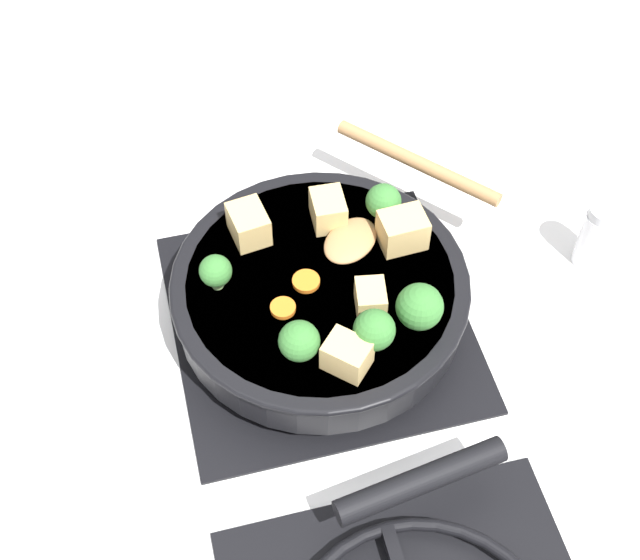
# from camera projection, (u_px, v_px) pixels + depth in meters

# --- Properties ---
(ground_plane) EXTENTS (2.40, 2.40, 0.00)m
(ground_plane) POSITION_uv_depth(u_px,v_px,m) (320.00, 322.00, 0.96)
(ground_plane) COLOR white
(front_burner_grate) EXTENTS (0.31, 0.31, 0.03)m
(front_burner_grate) POSITION_uv_depth(u_px,v_px,m) (320.00, 316.00, 0.95)
(front_burner_grate) COLOR black
(front_burner_grate) RESTS_ON ground_plane
(skillet_pan) EXTENTS (0.31, 0.40, 0.05)m
(skillet_pan) POSITION_uv_depth(u_px,v_px,m) (321.00, 294.00, 0.91)
(skillet_pan) COLOR black
(skillet_pan) RESTS_ON front_burner_grate
(wooden_spoon) EXTENTS (0.22, 0.21, 0.02)m
(wooden_spoon) POSITION_uv_depth(u_px,v_px,m) (387.00, 198.00, 0.96)
(wooden_spoon) COLOR #A87A4C
(wooden_spoon) RESTS_ON skillet_pan
(tofu_cube_center_large) EXTENTS (0.03, 0.04, 0.03)m
(tofu_cube_center_large) POSITION_uv_depth(u_px,v_px,m) (371.00, 299.00, 0.87)
(tofu_cube_center_large) COLOR #DBB770
(tofu_cube_center_large) RESTS_ON skillet_pan
(tofu_cube_near_handle) EXTENTS (0.04, 0.04, 0.03)m
(tofu_cube_near_handle) POSITION_uv_depth(u_px,v_px,m) (328.00, 210.00, 0.93)
(tofu_cube_near_handle) COLOR #DBB770
(tofu_cube_near_handle) RESTS_ON skillet_pan
(tofu_cube_east_chunk) EXTENTS (0.04, 0.05, 0.04)m
(tofu_cube_east_chunk) POSITION_uv_depth(u_px,v_px,m) (249.00, 224.00, 0.92)
(tofu_cube_east_chunk) COLOR #DBB770
(tofu_cube_east_chunk) RESTS_ON skillet_pan
(tofu_cube_west_chunk) EXTENTS (0.05, 0.04, 0.04)m
(tofu_cube_west_chunk) POSITION_uv_depth(u_px,v_px,m) (403.00, 230.00, 0.91)
(tofu_cube_west_chunk) COLOR #DBB770
(tofu_cube_west_chunk) RESTS_ON skillet_pan
(tofu_cube_back_piece) EXTENTS (0.05, 0.05, 0.03)m
(tofu_cube_back_piece) POSITION_uv_depth(u_px,v_px,m) (350.00, 355.00, 0.83)
(tofu_cube_back_piece) COLOR #DBB770
(tofu_cube_back_piece) RESTS_ON skillet_pan
(broccoli_floret_near_spoon) EXTENTS (0.03, 0.03, 0.04)m
(broccoli_floret_near_spoon) POSITION_uv_depth(u_px,v_px,m) (216.00, 271.00, 0.88)
(broccoli_floret_near_spoon) COLOR #709956
(broccoli_floret_near_spoon) RESTS_ON skillet_pan
(broccoli_floret_center_top) EXTENTS (0.04, 0.04, 0.05)m
(broccoli_floret_center_top) POSITION_uv_depth(u_px,v_px,m) (374.00, 330.00, 0.83)
(broccoli_floret_center_top) COLOR #709956
(broccoli_floret_center_top) RESTS_ON skillet_pan
(broccoli_floret_east_rim) EXTENTS (0.04, 0.04, 0.04)m
(broccoli_floret_east_rim) POSITION_uv_depth(u_px,v_px,m) (383.00, 202.00, 0.93)
(broccoli_floret_east_rim) COLOR #709956
(broccoli_floret_east_rim) RESTS_ON skillet_pan
(broccoli_floret_west_rim) EXTENTS (0.05, 0.05, 0.05)m
(broccoli_floret_west_rim) POSITION_uv_depth(u_px,v_px,m) (420.00, 307.00, 0.84)
(broccoli_floret_west_rim) COLOR #709956
(broccoli_floret_west_rim) RESTS_ON skillet_pan
(broccoli_floret_north_edge) EXTENTS (0.04, 0.04, 0.05)m
(broccoli_floret_north_edge) POSITION_uv_depth(u_px,v_px,m) (299.00, 341.00, 0.82)
(broccoli_floret_north_edge) COLOR #709956
(broccoli_floret_north_edge) RESTS_ON skillet_pan
(carrot_slice_orange_thin) EXTENTS (0.03, 0.03, 0.01)m
(carrot_slice_orange_thin) POSITION_uv_depth(u_px,v_px,m) (306.00, 280.00, 0.90)
(carrot_slice_orange_thin) COLOR orange
(carrot_slice_orange_thin) RESTS_ON skillet_pan
(carrot_slice_near_center) EXTENTS (0.03, 0.03, 0.01)m
(carrot_slice_near_center) POSITION_uv_depth(u_px,v_px,m) (283.00, 308.00, 0.87)
(carrot_slice_near_center) COLOR orange
(carrot_slice_near_center) RESTS_ON skillet_pan
(salt_shaker) EXTENTS (0.04, 0.04, 0.09)m
(salt_shaker) POSITION_uv_depth(u_px,v_px,m) (596.00, 236.00, 0.98)
(salt_shaker) COLOR white
(salt_shaker) RESTS_ON ground_plane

